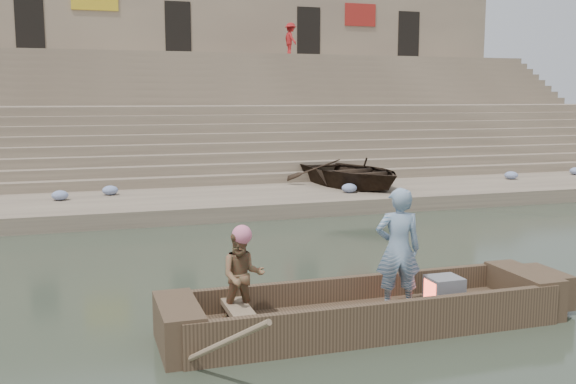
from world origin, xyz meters
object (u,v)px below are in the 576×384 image
main_rowboat (366,320)px  beached_rowboat (352,172)px  television (443,291)px  pedestrian (291,39)px  standing_man (398,249)px  rowing_man (242,276)px

main_rowboat → beached_rowboat: size_ratio=1.17×
television → pedestrian: (5.50, 24.05, 5.60)m
standing_man → television: size_ratio=3.72×
standing_man → television: bearing=-165.4°
main_rowboat → standing_man: size_ratio=2.92×
television → beached_rowboat: (3.10, 10.52, 0.42)m
standing_man → rowing_man: standing_man is taller
rowing_man → pedestrian: bearing=78.7°
main_rowboat → pedestrian: pedestrian is taller
rowing_man → beached_rowboat: (5.98, 10.33, 0.01)m
main_rowboat → standing_man: (0.47, 0.01, 0.96)m
main_rowboat → standing_man: standing_man is taller
standing_man → pedestrian: 25.32m
main_rowboat → television: television is taller
main_rowboat → standing_man: 1.07m
main_rowboat → television: bearing=-0.0°
rowing_man → pedestrian: pedestrian is taller
rowing_man → television: rowing_man is taller
standing_man → beached_rowboat: (3.83, 10.52, -0.23)m
standing_man → television: (0.73, -0.01, -0.65)m
television → beached_rowboat: beached_rowboat is taller
standing_man → pedestrian: (6.22, 24.04, 4.94)m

